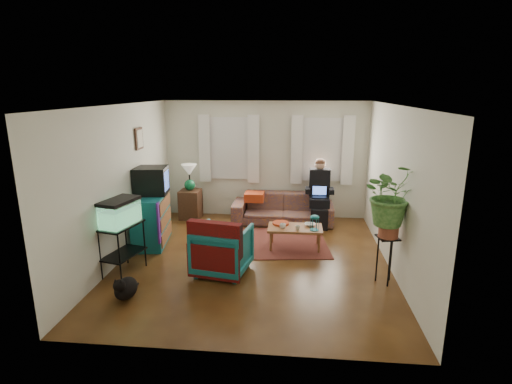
# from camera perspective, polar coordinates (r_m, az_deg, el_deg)

# --- Properties ---
(floor) EXTENTS (4.50, 5.00, 0.01)m
(floor) POSITION_cam_1_polar(r_m,az_deg,el_deg) (6.94, -0.32, -9.66)
(floor) COLOR #4F2B14
(floor) RESTS_ON ground
(ceiling) EXTENTS (4.50, 5.00, 0.01)m
(ceiling) POSITION_cam_1_polar(r_m,az_deg,el_deg) (6.34, -0.36, 12.32)
(ceiling) COLOR white
(ceiling) RESTS_ON wall_back
(wall_back) EXTENTS (4.50, 0.01, 2.60)m
(wall_back) POSITION_cam_1_polar(r_m,az_deg,el_deg) (8.96, 1.31, 4.60)
(wall_back) COLOR silver
(wall_back) RESTS_ON floor
(wall_front) EXTENTS (4.50, 0.01, 2.60)m
(wall_front) POSITION_cam_1_polar(r_m,az_deg,el_deg) (4.15, -3.91, -7.33)
(wall_front) COLOR silver
(wall_front) RESTS_ON floor
(wall_left) EXTENTS (0.01, 5.00, 2.60)m
(wall_left) POSITION_cam_1_polar(r_m,az_deg,el_deg) (7.11, -18.70, 1.20)
(wall_left) COLOR silver
(wall_left) RESTS_ON floor
(wall_right) EXTENTS (0.01, 5.00, 2.60)m
(wall_right) POSITION_cam_1_polar(r_m,az_deg,el_deg) (6.68, 19.23, 0.33)
(wall_right) COLOR silver
(wall_right) RESTS_ON floor
(window_left) EXTENTS (1.08, 0.04, 1.38)m
(window_left) POSITION_cam_1_polar(r_m,az_deg,el_deg) (8.99, -3.81, 6.22)
(window_left) COLOR white
(window_left) RESTS_ON wall_back
(window_right) EXTENTS (1.08, 0.04, 1.38)m
(window_right) POSITION_cam_1_polar(r_m,az_deg,el_deg) (8.90, 9.40, 5.97)
(window_right) COLOR white
(window_right) RESTS_ON wall_back
(curtains_left) EXTENTS (1.36, 0.06, 1.50)m
(curtains_left) POSITION_cam_1_polar(r_m,az_deg,el_deg) (8.92, -3.90, 6.14)
(curtains_left) COLOR white
(curtains_left) RESTS_ON wall_back
(curtains_right) EXTENTS (1.36, 0.06, 1.50)m
(curtains_right) POSITION_cam_1_polar(r_m,az_deg,el_deg) (8.82, 9.44, 5.89)
(curtains_right) COLOR white
(curtains_right) RESTS_ON wall_back
(picture_frame) EXTENTS (0.04, 0.32, 0.40)m
(picture_frame) POSITION_cam_1_polar(r_m,az_deg,el_deg) (7.76, -16.31, 7.33)
(picture_frame) COLOR #3D2616
(picture_frame) RESTS_ON wall_left
(area_rug) EXTENTS (2.17, 1.82, 0.01)m
(area_rug) POSITION_cam_1_polar(r_m,az_deg,el_deg) (7.67, 2.45, -7.21)
(area_rug) COLOR maroon
(area_rug) RESTS_ON floor
(sofa) EXTENTS (2.17, 0.88, 0.84)m
(sofa) POSITION_cam_1_polar(r_m,az_deg,el_deg) (8.70, 3.84, -1.68)
(sofa) COLOR brown
(sofa) RESTS_ON floor
(seated_person) EXTENTS (0.55, 0.67, 1.29)m
(seated_person) POSITION_cam_1_polar(r_m,az_deg,el_deg) (8.64, 9.02, -0.41)
(seated_person) COLOR black
(seated_person) RESTS_ON sofa
(side_table) EXTENTS (0.46, 0.46, 0.65)m
(side_table) POSITION_cam_1_polar(r_m,az_deg,el_deg) (9.10, -9.33, -1.74)
(side_table) COLOR #3E2B17
(side_table) RESTS_ON floor
(table_lamp) EXTENTS (0.35, 0.35, 0.60)m
(table_lamp) POSITION_cam_1_polar(r_m,az_deg,el_deg) (8.95, -9.49, 1.99)
(table_lamp) COLOR white
(table_lamp) RESTS_ON side_table
(dresser) EXTENTS (0.65, 1.11, 0.95)m
(dresser) POSITION_cam_1_polar(r_m,az_deg,el_deg) (7.73, -14.75, -3.83)
(dresser) COLOR #125271
(dresser) RESTS_ON floor
(crt_tv) EXTENTS (0.64, 0.59, 0.50)m
(crt_tv) POSITION_cam_1_polar(r_m,az_deg,el_deg) (7.64, -14.77, 1.59)
(crt_tv) COLOR black
(crt_tv) RESTS_ON dresser
(aquarium_stand) EXTENTS (0.56, 0.79, 0.80)m
(aquarium_stand) POSITION_cam_1_polar(r_m,az_deg,el_deg) (6.68, -18.46, -7.73)
(aquarium_stand) COLOR black
(aquarium_stand) RESTS_ON floor
(aquarium) EXTENTS (0.50, 0.72, 0.42)m
(aquarium) POSITION_cam_1_polar(r_m,az_deg,el_deg) (6.48, -18.89, -2.71)
(aquarium) COLOR #7FD899
(aquarium) RESTS_ON aquarium_stand
(black_cat) EXTENTS (0.30, 0.45, 0.38)m
(black_cat) POSITION_cam_1_polar(r_m,az_deg,el_deg) (5.97, -18.10, -12.67)
(black_cat) COLOR black
(black_cat) RESTS_ON floor
(armchair) EXTENTS (0.94, 0.90, 0.83)m
(armchair) POSITION_cam_1_polar(r_m,az_deg,el_deg) (6.38, -4.82, -7.89)
(armchair) COLOR #12696E
(armchair) RESTS_ON floor
(serape_throw) EXTENTS (0.86, 0.34, 0.69)m
(serape_throw) POSITION_cam_1_polar(r_m,az_deg,el_deg) (6.04, -5.95, -7.47)
(serape_throw) COLOR #9E0A0A
(serape_throw) RESTS_ON armchair
(coffee_table) EXTENTS (0.98, 0.54, 0.41)m
(coffee_table) POSITION_cam_1_polar(r_m,az_deg,el_deg) (7.39, 5.57, -6.48)
(coffee_table) COLOR brown
(coffee_table) RESTS_ON floor
(cup_a) EXTENTS (0.11, 0.11, 0.09)m
(cup_a) POSITION_cam_1_polar(r_m,az_deg,el_deg) (7.22, 3.83, -4.86)
(cup_a) COLOR white
(cup_a) RESTS_ON coffee_table
(cup_b) EXTENTS (0.09, 0.09, 0.08)m
(cup_b) POSITION_cam_1_polar(r_m,az_deg,el_deg) (7.15, 5.97, -5.12)
(cup_b) COLOR beige
(cup_b) RESTS_ON coffee_table
(bowl) EXTENTS (0.19, 0.19, 0.05)m
(bowl) POSITION_cam_1_polar(r_m,az_deg,el_deg) (7.40, 7.69, -4.64)
(bowl) COLOR white
(bowl) RESTS_ON coffee_table
(snack_tray) EXTENTS (0.30, 0.30, 0.04)m
(snack_tray) POSITION_cam_1_polar(r_m,az_deg,el_deg) (7.44, 3.54, -4.47)
(snack_tray) COLOR #B21414
(snack_tray) RESTS_ON coffee_table
(birdcage) EXTENTS (0.16, 0.16, 0.29)m
(birdcage) POSITION_cam_1_polar(r_m,az_deg,el_deg) (7.16, 8.36, -4.34)
(birdcage) COLOR #115B6B
(birdcage) RESTS_ON coffee_table
(plant_stand) EXTENTS (0.37, 0.37, 0.73)m
(plant_stand) POSITION_cam_1_polar(r_m,az_deg,el_deg) (6.35, 18.05, -9.21)
(plant_stand) COLOR black
(plant_stand) RESTS_ON floor
(potted_plant) EXTENTS (0.97, 0.88, 0.93)m
(potted_plant) POSITION_cam_1_polar(r_m,az_deg,el_deg) (6.06, 18.69, -1.62)
(potted_plant) COLOR #599947
(potted_plant) RESTS_ON plant_stand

